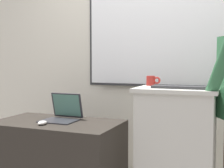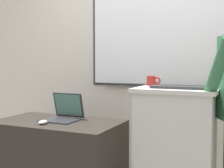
# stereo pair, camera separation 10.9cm
# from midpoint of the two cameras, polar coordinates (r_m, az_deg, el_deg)

# --- Properties ---
(back_wall) EXTENTS (6.40, 0.17, 2.91)m
(back_wall) POSITION_cam_midpoint_polar(r_m,az_deg,el_deg) (3.28, 6.60, 8.34)
(back_wall) COLOR beige
(back_wall) RESTS_ON ground_plane
(lectern_podium) EXTENTS (0.62, 0.42, 1.01)m
(lectern_podium) POSITION_cam_midpoint_polar(r_m,az_deg,el_deg) (2.52, 10.35, -12.20)
(lectern_podium) COLOR #BCB7AD
(lectern_podium) RESTS_ON ground_plane
(side_desk) EXTENTS (1.10, 0.63, 0.69)m
(side_desk) POSITION_cam_midpoint_polar(r_m,az_deg,el_deg) (2.87, -11.08, -13.57)
(side_desk) COLOR #28231E
(side_desk) RESTS_ON ground_plane
(laptop) EXTENTS (0.30, 0.30, 0.24)m
(laptop) POSITION_cam_midpoint_polar(r_m,az_deg,el_deg) (2.84, -9.94, -5.01)
(laptop) COLOR #28282D
(laptop) RESTS_ON side_desk
(wireless_keyboard) EXTENTS (0.40, 0.12, 0.02)m
(wireless_keyboard) POSITION_cam_midpoint_polar(r_m,az_deg,el_deg) (2.37, 10.76, -0.58)
(wireless_keyboard) COLOR #2D2D30
(wireless_keyboard) RESTS_ON lectern_podium
(computer_mouse_by_laptop) EXTENTS (0.06, 0.10, 0.03)m
(computer_mouse_by_laptop) POSITION_cam_midpoint_polar(r_m,az_deg,el_deg) (2.66, -13.78, -6.92)
(computer_mouse_by_laptop) COLOR silver
(computer_mouse_by_laptop) RESTS_ON side_desk
(coffee_mug) EXTENTS (0.12, 0.07, 0.08)m
(coffee_mug) POSITION_cam_midpoint_polar(r_m,az_deg,el_deg) (2.62, 6.05, 0.61)
(coffee_mug) COLOR maroon
(coffee_mug) RESTS_ON lectern_podium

